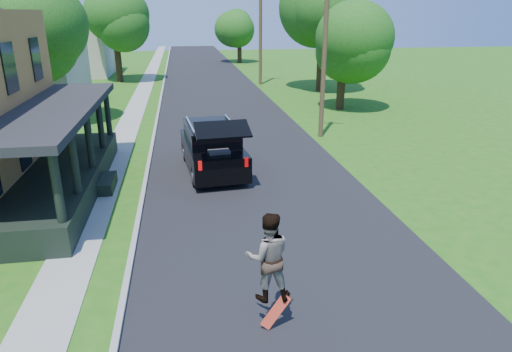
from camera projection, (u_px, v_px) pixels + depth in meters
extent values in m
plane|color=#1F5C12|center=(288.00, 260.00, 11.91)|extent=(140.00, 140.00, 0.00)
cube|color=black|center=(220.00, 109.00, 30.48)|extent=(8.00, 120.00, 0.02)
cube|color=gray|center=(159.00, 111.00, 29.86)|extent=(0.15, 120.00, 0.12)
cube|color=#979890|center=(134.00, 112.00, 29.63)|extent=(1.30, 120.00, 0.03)
cube|color=black|center=(65.00, 180.00, 16.29)|extent=(2.40, 10.00, 0.90)
cube|color=black|center=(54.00, 109.00, 15.43)|extent=(2.60, 10.30, 0.25)
cube|color=#BAB1A5|center=(18.00, 68.00, 31.29)|extent=(8.00, 8.00, 5.00)
cube|color=#BAB1A5|center=(69.00, 50.00, 46.15)|extent=(8.00, 8.00, 5.00)
pyramid|color=black|center=(63.00, 0.00, 44.55)|extent=(12.78, 12.78, 2.20)
cube|color=black|center=(213.00, 153.00, 18.40)|extent=(2.49, 5.09, 0.95)
cube|color=black|center=(211.00, 134.00, 18.30)|extent=(2.17, 3.21, 0.62)
cube|color=black|center=(211.00, 126.00, 18.18)|extent=(2.22, 3.31, 0.09)
cube|color=black|center=(222.00, 130.00, 15.67)|extent=(1.99, 1.19, 0.43)
cube|color=#333338|center=(219.00, 156.00, 16.94)|extent=(0.84, 0.74, 0.50)
cube|color=silver|center=(190.00, 125.00, 17.96)|extent=(0.30, 2.71, 0.07)
cube|color=silver|center=(231.00, 122.00, 18.34)|extent=(0.30, 2.71, 0.07)
cube|color=#990505|center=(200.00, 166.00, 15.87)|extent=(0.14, 0.08, 0.34)
cube|color=#990505|center=(246.00, 162.00, 16.25)|extent=(0.14, 0.08, 0.34)
cylinder|color=black|center=(186.00, 152.00, 19.80)|extent=(0.33, 0.78, 0.76)
cylinder|color=black|center=(227.00, 149.00, 20.21)|extent=(0.33, 0.78, 0.76)
cylinder|color=black|center=(196.00, 177.00, 16.83)|extent=(0.33, 0.78, 0.76)
cylinder|color=black|center=(243.00, 173.00, 17.25)|extent=(0.33, 0.78, 0.76)
imported|color=black|center=(268.00, 257.00, 8.98)|extent=(0.94, 0.75, 1.87)
cube|color=red|center=(276.00, 311.00, 9.20)|extent=(0.64, 0.14, 0.78)
cylinder|color=black|center=(47.00, 95.00, 26.58)|extent=(0.75, 0.75, 3.10)
sphere|color=#397C21|center=(38.00, 37.00, 25.47)|extent=(6.75, 6.75, 5.12)
sphere|color=#397C21|center=(37.00, 15.00, 24.72)|extent=(5.85, 5.85, 4.44)
sphere|color=#397C21|center=(33.00, 26.00, 25.77)|extent=(6.00, 6.00, 4.55)
cylinder|color=black|center=(118.00, 62.00, 41.62)|extent=(0.75, 0.75, 3.59)
sphere|color=#397C21|center=(114.00, 21.00, 40.42)|extent=(6.79, 6.79, 5.23)
sphere|color=#397C21|center=(116.00, 7.00, 39.66)|extent=(5.88, 5.88, 4.53)
sphere|color=#397C21|center=(111.00, 14.00, 40.71)|extent=(6.03, 6.03, 4.65)
cylinder|color=black|center=(341.00, 90.00, 30.04)|extent=(0.55, 0.55, 2.47)
sphere|color=#397C21|center=(343.00, 48.00, 29.12)|extent=(4.68, 4.68, 4.43)
sphere|color=#397C21|center=(351.00, 32.00, 28.55)|extent=(4.06, 4.06, 3.84)
sphere|color=#397C21|center=(335.00, 40.00, 29.25)|extent=(4.16, 4.16, 3.94)
cylinder|color=black|center=(321.00, 67.00, 36.80)|extent=(0.72, 0.72, 3.86)
sphere|color=#397C21|center=(323.00, 17.00, 35.51)|extent=(6.51, 6.51, 5.62)
sphere|color=#397C21|center=(330.00, 0.00, 34.77)|extent=(5.65, 5.65, 4.87)
sphere|color=#397C21|center=(316.00, 9.00, 35.72)|extent=(5.79, 5.79, 4.99)
cylinder|color=black|center=(240.00, 51.00, 57.41)|extent=(0.55, 0.55, 2.82)
sphere|color=#397C21|center=(239.00, 27.00, 56.43)|extent=(4.46, 4.46, 4.41)
sphere|color=#397C21|center=(243.00, 19.00, 55.89)|extent=(3.87, 3.87, 3.82)
sphere|color=#397C21|center=(235.00, 23.00, 56.54)|extent=(3.97, 3.97, 3.92)
cylinder|color=#493921|center=(324.00, 57.00, 22.34)|extent=(0.28, 0.28, 8.03)
cylinder|color=#493921|center=(260.00, 26.00, 39.09)|extent=(0.36, 0.36, 10.01)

